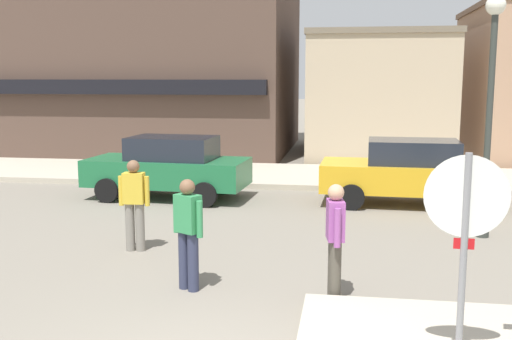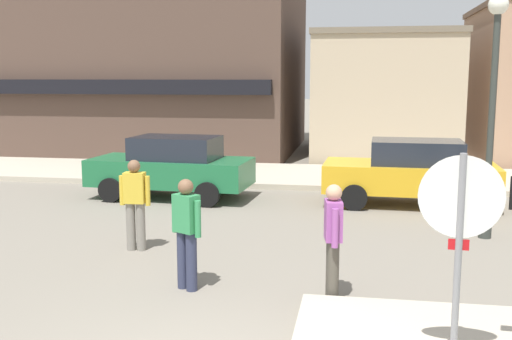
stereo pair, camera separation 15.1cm
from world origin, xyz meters
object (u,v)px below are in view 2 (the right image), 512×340
object	(u,v)px
parked_car_second	(411,172)
pedestrian_crossing_near	(186,231)
lamp_post	(494,81)
stop_sign	(459,232)
pedestrian_kerb_side	(333,239)
pedestrian_crossing_far	(135,202)
parked_car_nearest	(172,166)

from	to	relation	value
parked_car_second	pedestrian_crossing_near	xyz separation A→B (m)	(-3.64, -6.45, 0.06)
pedestrian_crossing_near	lamp_post	bearing A→B (deg)	37.32
stop_sign	pedestrian_kerb_side	xyz separation A→B (m)	(-1.30, 1.94, -0.65)
pedestrian_crossing_near	pedestrian_crossing_far	size ratio (longest dim) A/B	1.00
pedestrian_crossing_near	pedestrian_kerb_side	bearing A→B (deg)	-2.23
stop_sign	pedestrian_crossing_near	size ratio (longest dim) A/B	1.43
pedestrian_crossing_far	parked_car_nearest	bearing A→B (deg)	99.66
stop_sign	pedestrian_kerb_side	bearing A→B (deg)	123.80
lamp_post	pedestrian_crossing_near	distance (m)	6.38
parked_car_nearest	pedestrian_crossing_far	distance (m)	4.66
parked_car_second	pedestrian_kerb_side	world-z (taller)	pedestrian_kerb_side
parked_car_second	pedestrian_crossing_far	distance (m)	6.92
lamp_post	pedestrian_crossing_near	size ratio (longest dim) A/B	2.82
stop_sign	lamp_post	xyz separation A→B (m)	(1.43, 5.68, 1.44)
parked_car_nearest	parked_car_second	xyz separation A→B (m)	(5.86, 0.11, 0.00)
pedestrian_kerb_side	pedestrian_crossing_near	bearing A→B (deg)	177.77
lamp_post	pedestrian_crossing_near	bearing A→B (deg)	-142.68
lamp_post	parked_car_second	world-z (taller)	lamp_post
pedestrian_crossing_far	pedestrian_kerb_side	bearing A→B (deg)	-27.62
stop_sign	pedestrian_crossing_far	distance (m)	6.16
lamp_post	parked_car_second	size ratio (longest dim) A/B	1.12
pedestrian_crossing_near	pedestrian_kerb_side	world-z (taller)	same
stop_sign	lamp_post	world-z (taller)	lamp_post
pedestrian_crossing_near	pedestrian_crossing_far	distance (m)	2.27
parked_car_nearest	parked_car_second	world-z (taller)	same
parked_car_nearest	pedestrian_crossing_near	size ratio (longest dim) A/B	2.55
parked_car_nearest	pedestrian_crossing_far	xyz separation A→B (m)	(0.78, -4.59, 0.06)
parked_car_nearest	stop_sign	bearing A→B (deg)	-56.24
parked_car_second	pedestrian_crossing_far	size ratio (longest dim) A/B	2.52
lamp_post	parked_car_nearest	world-z (taller)	lamp_post
stop_sign	pedestrian_crossing_far	bearing A→B (deg)	141.85
parked_car_second	pedestrian_kerb_side	bearing A→B (deg)	-103.46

